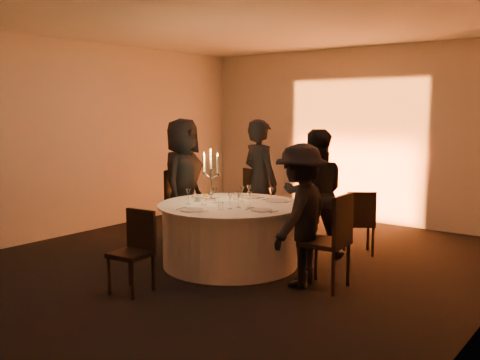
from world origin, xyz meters
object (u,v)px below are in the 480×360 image
Objects in this scene: chair_back_left at (259,199)px; coffee_cup at (198,199)px; guest_left at (183,181)px; chair_left at (179,200)px; guest_back_right at (315,193)px; chair_back_right at (360,219)px; guest_right at (301,215)px; chair_front at (135,246)px; candelabra at (211,182)px; banquet_table at (230,234)px; chair_right at (332,236)px; guest_back_left at (260,182)px.

coffee_cup is at bearing 113.26° from chair_back_left.
chair_left is at bearing 39.90° from guest_left.
coffee_cup is at bearing -147.60° from chair_left.
chair_left is at bearing -22.58° from guest_back_right.
guest_back_right is (2.08, 0.41, 0.24)m from chair_left.
guest_back_right is (-0.44, -0.44, 0.36)m from chair_back_right.
chair_left is at bearing 146.22° from coffee_cup.
guest_back_right is 1.07× the size of guest_right.
chair_left is at bearing 115.31° from chair_front.
guest_right is (2.34, -0.58, -0.12)m from guest_left.
chair_left is 1.24m from candelabra.
banquet_table is 2.07× the size of chair_front.
chair_right is (0.36, -1.48, 0.11)m from chair_back_right.
guest_back_right is at bearing 44.28° from coffee_cup.
coffee_cup is (0.80, -0.55, -0.11)m from guest_left.
guest_back_right reaches higher than candelabra.
chair_back_right is 1.00× the size of chair_front.
chair_back_right is 0.55× the size of guest_right.
banquet_table is at bearing -9.78° from candelabra.
candelabra is at bearing -138.87° from chair_left.
chair_back_right is (1.09, 1.41, 0.10)m from banquet_table.
chair_right is 9.49× the size of coffee_cup.
guest_back_right reaches higher than chair_left.
chair_back_right is 2.17m from coffee_cup.
candelabra is at bearing 89.81° from chair_front.
guest_back_right is 2.50× the size of candelabra.
chair_back_left is at bearing -56.79° from guest_left.
chair_back_left is 0.67× the size of guest_right.
guest_back_left is 1.00m from guest_back_right.
chair_front reaches higher than coffee_cup.
chair_front is at bearing -54.08° from chair_right.
chair_left is 1.20m from coffee_cup.
chair_back_right is at bearing -159.51° from chair_back_left.
chair_right reaches higher than coffee_cup.
chair_front is (1.24, -1.95, -0.11)m from chair_left.
chair_right is (2.88, -0.63, -0.01)m from chair_left.
candelabra is at bearing -96.99° from chair_right.
guest_back_left is 1.07× the size of guest_back_right.
chair_right is 1.91m from coffee_cup.
guest_left is 0.96m from candelabra.
chair_front is 1.29× the size of candelabra.
chair_front is 0.48× the size of guest_back_left.
guest_back_right is at bearing -102.67° from chair_left.
guest_back_left is at bearing -73.44° from guest_left.
guest_right is at bearing -123.96° from guest_left.
chair_back_right is 0.83× the size of chair_right.
chair_back_right is at bearing -87.57° from guest_left.
chair_back_left is at bearing -139.61° from guest_right.
chair_left is 1.26m from guest_back_left.
guest_left is 1.07× the size of guest_back_right.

